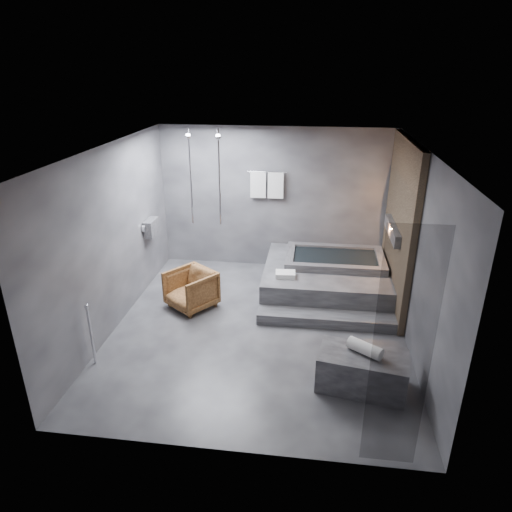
# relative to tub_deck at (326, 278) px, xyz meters

# --- Properties ---
(room) EXTENTS (5.00, 5.04, 2.82)m
(room) POSITION_rel_tub_deck_xyz_m (-0.65, -1.21, 1.48)
(room) COLOR #2B2B2E
(room) RESTS_ON ground
(tub_deck) EXTENTS (2.20, 2.00, 0.50)m
(tub_deck) POSITION_rel_tub_deck_xyz_m (0.00, 0.00, 0.00)
(tub_deck) COLOR #303033
(tub_deck) RESTS_ON ground
(tub_step) EXTENTS (2.20, 0.36, 0.18)m
(tub_step) POSITION_rel_tub_deck_xyz_m (0.00, -1.18, -0.16)
(tub_step) COLOR #303033
(tub_step) RESTS_ON ground
(concrete_bench) EXTENTS (1.19, 0.79, 0.50)m
(concrete_bench) POSITION_rel_tub_deck_xyz_m (0.44, -2.68, -0.00)
(concrete_bench) COLOR #313133
(concrete_bench) RESTS_ON ground
(driftwood_chair) EXTENTS (1.00, 1.00, 0.66)m
(driftwood_chair) POSITION_rel_tub_deck_xyz_m (-2.28, -0.91, 0.08)
(driftwood_chair) COLOR #452711
(driftwood_chair) RESTS_ON ground
(rolled_towel) EXTENTS (0.46, 0.39, 0.16)m
(rolled_towel) POSITION_rel_tub_deck_xyz_m (0.44, -2.66, 0.33)
(rolled_towel) COLOR white
(rolled_towel) RESTS_ON concrete_bench
(deck_towel) EXTENTS (0.35, 0.27, 0.09)m
(deck_towel) POSITION_rel_tub_deck_xyz_m (-0.70, -0.56, 0.29)
(deck_towel) COLOR white
(deck_towel) RESTS_ON tub_deck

